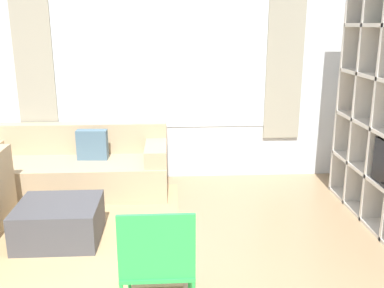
{
  "coord_description": "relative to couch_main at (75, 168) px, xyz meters",
  "views": [
    {
      "loc": [
        0.07,
        -1.79,
        1.87
      ],
      "look_at": [
        0.28,
        1.84,
        0.85
      ],
      "focal_mm": 40.0,
      "sensor_mm": 36.0,
      "label": 1
    }
  ],
  "objects": [
    {
      "name": "area_rug",
      "position": [
        -0.24,
        -0.93,
        -0.27
      ],
      "size": [
        2.83,
        2.07,
        0.01
      ],
      "primitive_type": "cube",
      "color": "tan",
      "rests_on": "ground_plane"
    },
    {
      "name": "folding_chair",
      "position": [
        1.01,
        -2.42,
        0.24
      ],
      "size": [
        0.44,
        0.46,
        0.86
      ],
      "rotation": [
        0.0,
        0.0,
        3.14
      ],
      "color": "green",
      "rests_on": "ground_plane"
    },
    {
      "name": "couch_main",
      "position": [
        0.0,
        0.0,
        0.0
      ],
      "size": [
        2.12,
        0.83,
        0.74
      ],
      "color": "tan",
      "rests_on": "ground_plane"
    },
    {
      "name": "wall_back",
      "position": [
        1.01,
        0.46,
        1.08
      ],
      "size": [
        5.93,
        0.11,
        2.7
      ],
      "color": "silver",
      "rests_on": "ground_plane"
    },
    {
      "name": "ottoman",
      "position": [
        0.1,
        -1.18,
        -0.1
      ],
      "size": [
        0.71,
        0.63,
        0.35
      ],
      "color": "#47474C",
      "rests_on": "ground_plane"
    }
  ]
}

